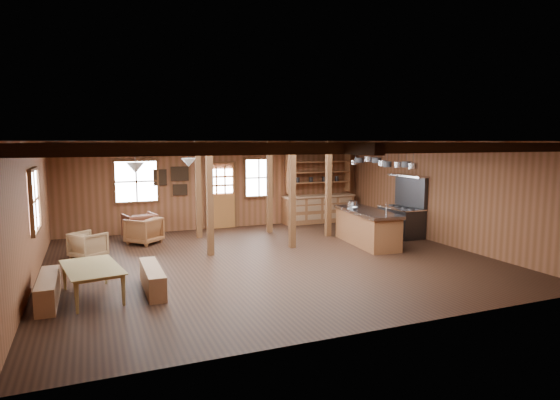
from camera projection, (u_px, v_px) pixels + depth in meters
name	position (u px, v px, depth m)	size (l,w,h in m)	color
room	(270.00, 201.00, 10.93)	(10.04, 9.04, 2.84)	black
ceiling_joists	(267.00, 146.00, 10.93)	(9.80, 8.82, 0.18)	black
timber_posts	(261.00, 192.00, 13.03)	(3.95, 2.35, 2.80)	#482A14
back_door	(221.00, 201.00, 15.08)	(1.02, 0.08, 2.15)	brown
window_back_left	(136.00, 181.00, 14.03)	(1.32, 0.06, 1.32)	white
window_back_right	(259.00, 178.00, 15.49)	(1.02, 0.06, 1.32)	white
window_left	(34.00, 200.00, 9.50)	(0.14, 1.24, 1.32)	white
notice_boards	(173.00, 179.00, 14.43)	(1.08, 0.03, 0.90)	beige
back_counter	(319.00, 205.00, 16.16)	(2.55, 0.60, 2.45)	brown
pendant_lamps	(165.00, 165.00, 10.90)	(1.86, 2.36, 0.66)	#2C2C2E
pot_rack	(381.00, 162.00, 12.37)	(0.40, 3.00, 0.45)	#2C2C2E
kitchen_island	(367.00, 227.00, 12.73)	(1.14, 2.58, 1.20)	brown
step_stool	(363.00, 236.00, 12.83)	(0.49, 0.35, 0.43)	#946943
commercial_range	(403.00, 216.00, 13.85)	(0.78, 1.47, 1.82)	#2C2C2E
dining_table	(94.00, 282.00, 8.41)	(1.62, 0.90, 0.57)	olive
bench_wall	(48.00, 290.00, 8.14)	(0.31, 1.66, 0.46)	#946943
bench_aisle	(152.00, 279.00, 8.80)	(0.31, 1.65, 0.45)	#946943
armchair_a	(144.00, 231.00, 12.81)	(0.78, 0.80, 0.73)	brown
armchair_b	(140.00, 226.00, 13.34)	(0.82, 0.85, 0.77)	brown
armchair_c	(88.00, 245.00, 11.24)	(0.68, 0.70, 0.64)	brown
counter_pot	(352.00, 204.00, 13.29)	(0.29, 0.29, 0.18)	silver
bowl	(353.00, 208.00, 12.83)	(0.27, 0.27, 0.07)	silver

